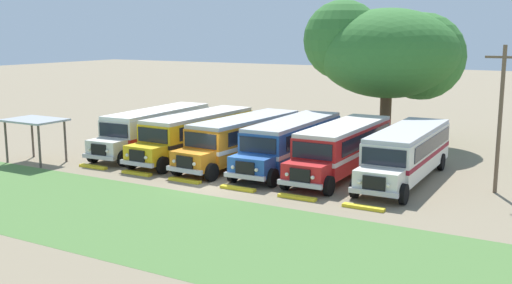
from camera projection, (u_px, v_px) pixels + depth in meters
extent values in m
plane|color=#84755B|center=(215.00, 184.00, 32.29)|extent=(220.00, 220.00, 0.00)
cube|color=#4C7538|center=(131.00, 216.00, 26.70)|extent=(80.00, 9.09, 0.01)
cube|color=silver|center=(159.00, 128.00, 41.39)|extent=(2.96, 9.31, 2.10)
cube|color=red|center=(159.00, 130.00, 41.42)|extent=(2.99, 9.34, 0.24)
cube|color=black|center=(176.00, 121.00, 41.00)|extent=(0.45, 7.99, 0.80)
cube|color=black|center=(146.00, 119.00, 42.14)|extent=(0.45, 7.99, 0.80)
cube|color=silver|center=(158.00, 111.00, 41.19)|extent=(2.88, 9.21, 0.22)
cube|color=silver|center=(107.00, 148.00, 36.85)|extent=(2.27, 1.51, 1.05)
cube|color=black|center=(99.00, 150.00, 36.20)|extent=(1.10, 0.16, 0.70)
cube|color=#B7B7BC|center=(98.00, 157.00, 36.24)|extent=(2.41, 0.32, 0.24)
cube|color=black|center=(113.00, 130.00, 37.25)|extent=(2.20, 0.17, 0.84)
cube|color=red|center=(195.00, 121.00, 45.46)|extent=(0.90, 0.11, 1.30)
sphere|color=#EAE5C6|center=(107.00, 151.00, 35.84)|extent=(0.20, 0.20, 0.20)
sphere|color=#EAE5C6|center=(89.00, 149.00, 36.47)|extent=(0.20, 0.20, 0.20)
cylinder|color=black|center=(124.00, 158.00, 36.49)|extent=(0.33, 1.01, 1.00)
cylinder|color=black|center=(93.00, 155.00, 37.57)|extent=(0.33, 1.01, 1.00)
cylinder|color=black|center=(197.00, 138.00, 43.67)|extent=(0.33, 1.01, 1.00)
cylinder|color=black|center=(170.00, 135.00, 44.75)|extent=(0.33, 1.01, 1.00)
cube|color=yellow|center=(200.00, 133.00, 39.42)|extent=(2.63, 9.23, 2.10)
cube|color=black|center=(200.00, 135.00, 39.45)|extent=(2.66, 9.25, 0.24)
cube|color=black|center=(218.00, 126.00, 38.94)|extent=(0.15, 8.00, 0.80)
cube|color=black|center=(187.00, 123.00, 40.22)|extent=(0.15, 8.00, 0.80)
cube|color=beige|center=(199.00, 115.00, 39.21)|extent=(2.55, 9.13, 0.22)
cube|color=yellow|center=(146.00, 154.00, 35.03)|extent=(2.22, 1.43, 1.05)
cube|color=black|center=(137.00, 156.00, 34.41)|extent=(1.10, 0.12, 0.70)
cube|color=#B7B7BC|center=(137.00, 164.00, 34.45)|extent=(2.40, 0.23, 0.24)
cube|color=black|center=(153.00, 135.00, 35.42)|extent=(2.20, 0.09, 0.84)
cube|color=black|center=(238.00, 125.00, 43.34)|extent=(0.90, 0.07, 1.30)
sphere|color=#EAE5C6|center=(146.00, 158.00, 34.01)|extent=(0.20, 0.20, 0.20)
sphere|color=#EAE5C6|center=(127.00, 155.00, 34.72)|extent=(0.20, 0.20, 0.20)
cylinder|color=black|center=(163.00, 165.00, 34.61)|extent=(0.29, 1.00, 1.00)
cylinder|color=black|center=(132.00, 161.00, 35.82)|extent=(0.29, 1.00, 1.00)
cylinder|color=black|center=(240.00, 143.00, 41.53)|extent=(0.29, 1.00, 1.00)
cylinder|color=black|center=(211.00, 140.00, 42.74)|extent=(0.29, 1.00, 1.00)
cube|color=orange|center=(246.00, 137.00, 37.65)|extent=(2.91, 9.30, 2.10)
cube|color=white|center=(246.00, 140.00, 37.68)|extent=(2.94, 9.32, 0.24)
cube|color=black|center=(266.00, 131.00, 37.14)|extent=(0.40, 7.99, 0.80)
cube|color=black|center=(232.00, 127.00, 38.48)|extent=(0.40, 7.99, 0.80)
cube|color=#B2B2B7|center=(246.00, 119.00, 37.44)|extent=(2.82, 9.20, 0.22)
cube|color=orange|center=(193.00, 161.00, 33.36)|extent=(2.26, 1.50, 1.05)
cube|color=black|center=(185.00, 163.00, 32.74)|extent=(1.10, 0.15, 0.70)
cube|color=#B7B7BC|center=(184.00, 170.00, 32.78)|extent=(2.41, 0.31, 0.24)
cube|color=black|center=(200.00, 140.00, 33.73)|extent=(2.20, 0.16, 0.84)
cube|color=white|center=(283.00, 129.00, 41.50)|extent=(0.90, 0.10, 1.30)
sphere|color=#EAE5C6|center=(194.00, 164.00, 32.32)|extent=(0.20, 0.20, 0.20)
sphere|color=#EAE5C6|center=(174.00, 161.00, 33.07)|extent=(0.20, 0.20, 0.20)
cylinder|color=black|center=(212.00, 172.00, 32.90)|extent=(0.32, 1.01, 1.00)
cylinder|color=black|center=(178.00, 167.00, 34.17)|extent=(0.32, 1.01, 1.00)
cylinder|color=black|center=(286.00, 148.00, 39.69)|extent=(0.32, 1.01, 1.00)
cylinder|color=black|center=(256.00, 145.00, 40.96)|extent=(0.32, 1.01, 1.00)
cube|color=#23519E|center=(294.00, 141.00, 36.48)|extent=(2.80, 9.28, 2.10)
cube|color=silver|center=(294.00, 143.00, 36.51)|extent=(2.83, 9.30, 0.24)
cube|color=black|center=(315.00, 133.00, 36.06)|extent=(0.30, 8.00, 0.80)
cube|color=black|center=(277.00, 130.00, 37.24)|extent=(0.30, 8.00, 0.80)
cube|color=#B2B2B7|center=(294.00, 122.00, 36.27)|extent=(2.72, 9.17, 0.22)
cube|color=#23519E|center=(252.00, 166.00, 31.98)|extent=(2.25, 1.47, 1.05)
cube|color=black|center=(245.00, 168.00, 31.33)|extent=(1.10, 0.14, 0.70)
cube|color=#B7B7BC|center=(245.00, 177.00, 31.37)|extent=(2.41, 0.28, 0.24)
cube|color=black|center=(258.00, 145.00, 32.37)|extent=(2.20, 0.13, 0.84)
cube|color=silver|center=(322.00, 132.00, 40.50)|extent=(0.90, 0.09, 1.30)
sphere|color=#EAE5C6|center=(256.00, 170.00, 30.96)|extent=(0.20, 0.20, 0.20)
sphere|color=#EAE5C6|center=(233.00, 167.00, 31.61)|extent=(0.20, 0.20, 0.20)
cylinder|color=black|center=(273.00, 178.00, 31.60)|extent=(0.31, 1.01, 1.00)
cylinder|color=black|center=(233.00, 173.00, 32.71)|extent=(0.31, 1.01, 1.00)
cylinder|color=black|center=(330.00, 151.00, 38.71)|extent=(0.31, 1.01, 1.00)
cylinder|color=black|center=(296.00, 148.00, 39.82)|extent=(0.31, 1.01, 1.00)
cube|color=red|center=(345.00, 146.00, 34.81)|extent=(2.62, 9.23, 2.10)
cube|color=white|center=(345.00, 149.00, 34.84)|extent=(2.65, 9.25, 0.24)
cube|color=black|center=(368.00, 138.00, 34.37)|extent=(0.14, 8.00, 0.80)
cube|color=black|center=(327.00, 135.00, 35.59)|extent=(0.14, 8.00, 0.80)
cube|color=beige|center=(345.00, 126.00, 34.61)|extent=(2.54, 9.13, 0.22)
cube|color=red|center=(306.00, 173.00, 30.36)|extent=(2.22, 1.43, 1.05)
cube|color=black|center=(300.00, 176.00, 29.72)|extent=(1.10, 0.11, 0.70)
cube|color=#B7B7BC|center=(300.00, 184.00, 29.77)|extent=(2.40, 0.23, 0.24)
cube|color=black|center=(312.00, 151.00, 30.75)|extent=(2.20, 0.09, 0.84)
cube|color=white|center=(371.00, 136.00, 38.79)|extent=(0.90, 0.07, 1.30)
sphere|color=#EAE5C6|center=(313.00, 178.00, 29.34)|extent=(0.20, 0.20, 0.20)
sphere|color=#EAE5C6|center=(287.00, 174.00, 30.02)|extent=(0.20, 0.20, 0.20)
cylinder|color=black|center=(329.00, 186.00, 29.96)|extent=(0.29, 1.00, 1.00)
cylinder|color=black|center=(286.00, 180.00, 31.12)|extent=(0.29, 1.00, 1.00)
cylinder|color=black|center=(381.00, 157.00, 37.00)|extent=(0.29, 1.00, 1.00)
cylinder|color=black|center=(344.00, 153.00, 38.15)|extent=(0.29, 1.00, 1.00)
cube|color=silver|center=(408.00, 151.00, 33.30)|extent=(2.71, 9.26, 2.10)
cube|color=maroon|center=(408.00, 154.00, 33.33)|extent=(2.74, 9.28, 0.24)
cube|color=black|center=(433.00, 143.00, 32.87)|extent=(0.23, 8.00, 0.80)
cube|color=black|center=(388.00, 139.00, 34.07)|extent=(0.23, 8.00, 0.80)
cube|color=#B2B2B7|center=(409.00, 130.00, 33.09)|extent=(2.63, 9.15, 0.22)
cube|color=silver|center=(379.00, 181.00, 28.82)|extent=(2.23, 1.45, 1.05)
cube|color=black|center=(374.00, 184.00, 28.18)|extent=(1.10, 0.13, 0.70)
cube|color=#B7B7BC|center=(373.00, 193.00, 28.22)|extent=(2.40, 0.26, 0.24)
cube|color=black|center=(384.00, 157.00, 29.21)|extent=(2.20, 0.11, 0.84)
cube|color=maroon|center=(428.00, 140.00, 37.30)|extent=(0.90, 0.08, 1.30)
sphere|color=#EAE5C6|center=(388.00, 186.00, 27.80)|extent=(0.20, 0.20, 0.20)
sphere|color=#EAE5C6|center=(359.00, 182.00, 28.47)|extent=(0.20, 0.20, 0.20)
cylinder|color=black|center=(404.00, 194.00, 28.43)|extent=(0.30, 1.01, 1.00)
cylinder|color=black|center=(355.00, 188.00, 29.57)|extent=(0.30, 1.01, 1.00)
cylinder|color=black|center=(441.00, 162.00, 35.51)|extent=(0.30, 1.01, 1.00)
cylinder|color=black|center=(401.00, 158.00, 36.64)|extent=(0.30, 1.01, 1.00)
cube|color=yellow|center=(93.00, 167.00, 36.15)|extent=(2.00, 0.36, 0.15)
cube|color=yellow|center=(137.00, 173.00, 34.48)|extent=(2.00, 0.36, 0.15)
cube|color=yellow|center=(185.00, 180.00, 32.80)|extent=(2.00, 0.36, 0.15)
cube|color=yellow|center=(238.00, 188.00, 31.12)|extent=(2.00, 0.36, 0.15)
cube|color=yellow|center=(297.00, 197.00, 29.45)|extent=(2.00, 0.36, 0.15)
cube|color=yellow|center=(363.00, 207.00, 27.77)|extent=(2.00, 0.36, 0.15)
cylinder|color=brown|center=(385.00, 115.00, 43.66)|extent=(0.82, 0.82, 4.15)
ellipsoid|color=#33702D|center=(388.00, 53.00, 42.86)|extent=(10.19, 9.36, 6.34)
sphere|color=#33702D|center=(422.00, 56.00, 42.61)|extent=(6.14, 6.14, 6.14)
sphere|color=#33702D|center=(343.00, 40.00, 43.39)|extent=(5.71, 5.71, 5.71)
sphere|color=#33702D|center=(398.00, 53.00, 44.85)|extent=(4.67, 4.67, 4.67)
cylinder|color=brown|center=(500.00, 120.00, 29.95)|extent=(0.20, 0.20, 7.41)
cube|color=brown|center=(505.00, 57.00, 29.39)|extent=(1.80, 0.12, 0.12)
cylinder|color=brown|center=(39.00, 147.00, 35.96)|extent=(0.14, 0.14, 2.60)
cylinder|color=brown|center=(6.00, 142.00, 37.44)|extent=(0.14, 0.14, 2.60)
cylinder|color=brown|center=(65.00, 141.00, 37.67)|extent=(0.14, 0.14, 2.60)
cylinder|color=brown|center=(32.00, 137.00, 39.15)|extent=(0.14, 0.14, 2.60)
cube|color=#9EA3A8|center=(34.00, 120.00, 37.31)|extent=(3.60, 2.60, 0.12)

